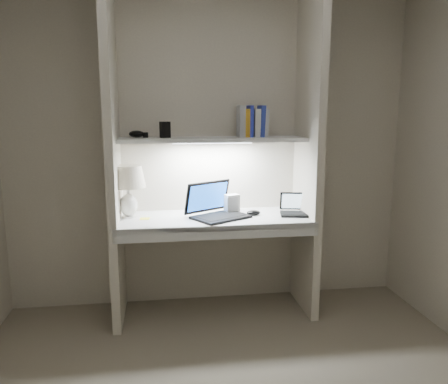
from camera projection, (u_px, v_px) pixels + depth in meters
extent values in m
cube|color=beige|center=(210.00, 151.00, 3.50)|extent=(3.20, 0.01, 2.50)
cube|color=beige|center=(113.00, 155.00, 3.13)|extent=(0.06, 0.55, 2.50)
cube|color=beige|center=(309.00, 152.00, 3.34)|extent=(0.06, 0.55, 2.50)
cube|color=white|center=(214.00, 219.00, 3.32)|extent=(1.40, 0.55, 0.04)
cube|color=silver|center=(219.00, 232.00, 3.08)|extent=(1.46, 0.03, 0.10)
cube|color=silver|center=(212.00, 139.00, 3.31)|extent=(1.40, 0.36, 0.03)
cube|color=white|center=(212.00, 142.00, 3.31)|extent=(0.60, 0.04, 0.02)
cylinder|color=white|center=(129.00, 217.00, 3.29)|extent=(0.10, 0.10, 0.02)
ellipsoid|color=white|center=(128.00, 205.00, 3.27)|extent=(0.14, 0.14, 0.17)
cylinder|color=white|center=(128.00, 192.00, 3.25)|extent=(0.02, 0.02, 0.07)
sphere|color=#FFD899|center=(128.00, 182.00, 3.24)|extent=(0.04, 0.04, 0.04)
cube|color=black|center=(221.00, 217.00, 3.27)|extent=(0.48, 0.44, 0.02)
cube|color=black|center=(221.00, 216.00, 3.27)|extent=(0.39, 0.34, 0.00)
cube|color=black|center=(207.00, 197.00, 3.38)|extent=(0.37, 0.26, 0.25)
cube|color=blue|center=(208.00, 197.00, 3.37)|extent=(0.33, 0.22, 0.20)
cube|color=black|center=(297.00, 214.00, 3.36)|extent=(0.28, 0.22, 0.02)
cube|color=black|center=(297.00, 213.00, 3.36)|extent=(0.23, 0.16, 0.00)
cube|color=black|center=(296.00, 201.00, 3.46)|extent=(0.26, 0.10, 0.15)
cube|color=silver|center=(296.00, 201.00, 3.45)|extent=(0.23, 0.08, 0.12)
cube|color=silver|center=(232.00, 204.00, 3.42)|extent=(0.13, 0.11, 0.15)
ellipsoid|color=black|center=(253.00, 213.00, 3.36)|extent=(0.11, 0.08, 0.04)
torus|color=black|center=(224.00, 214.00, 3.38)|extent=(0.11, 0.11, 0.01)
cube|color=#FFFA35|center=(145.00, 219.00, 3.26)|extent=(0.08, 0.08, 0.00)
cube|color=#BABABA|center=(265.00, 123.00, 3.37)|extent=(0.04, 0.16, 0.21)
cube|color=#283AA3|center=(261.00, 121.00, 3.37)|extent=(0.04, 0.16, 0.24)
cube|color=silver|center=(256.00, 123.00, 3.36)|extent=(0.04, 0.16, 0.21)
cube|color=#2A38BA|center=(250.00, 121.00, 3.35)|extent=(0.03, 0.16, 0.24)
cube|color=#C2881B|center=(246.00, 123.00, 3.35)|extent=(0.04, 0.16, 0.21)
cube|color=#98989C|center=(241.00, 121.00, 3.34)|extent=(0.04, 0.16, 0.24)
cube|color=black|center=(165.00, 130.00, 3.25)|extent=(0.08, 0.07, 0.12)
ellipsoid|color=black|center=(137.00, 134.00, 3.27)|extent=(0.15, 0.13, 0.05)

